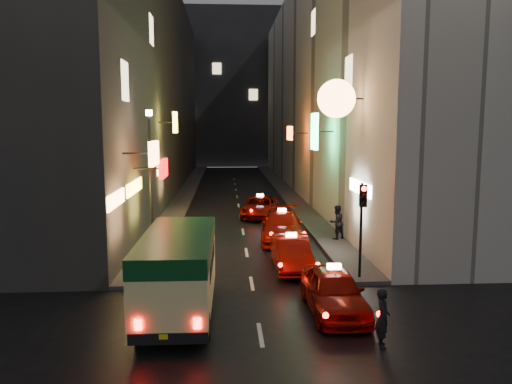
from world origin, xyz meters
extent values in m
cube|color=#32302D|center=(-8.00, 34.00, 9.00)|extent=(6.00, 52.00, 18.00)
cube|color=#FFA359|center=(-3.77, 11.09, 4.61)|extent=(0.18, 1.77, 0.98)
cube|color=#F20A0A|center=(-3.68, 13.35, 3.82)|extent=(0.18, 1.93, 0.82)
cube|color=yellow|center=(-3.98, 22.11, 5.91)|extent=(0.18, 1.33, 1.29)
cube|color=#FFA359|center=(-4.98, 9.50, 3.00)|extent=(0.10, 2.74, 0.55)
cube|color=yellow|center=(-4.98, 13.25, 3.00)|extent=(0.10, 3.47, 0.55)
cube|color=#FFA359|center=(-4.98, 22.55, 3.00)|extent=(0.10, 3.41, 0.55)
cube|color=#FFE5B2|center=(-4.99, 12.00, 7.50)|extent=(0.06, 1.30, 1.60)
cube|color=#FFE5B2|center=(-4.99, 20.00, 11.00)|extent=(0.06, 1.30, 1.60)
cube|color=beige|center=(8.00, 34.00, 9.00)|extent=(6.00, 52.00, 18.00)
cylinder|color=#FFA359|center=(3.84, 12.36, 6.85)|extent=(1.63, 0.18, 1.63)
cube|color=#32FF7D|center=(3.96, 18.18, 5.39)|extent=(0.18, 1.38, 1.99)
cube|color=#EC460B|center=(3.69, 26.67, 5.19)|extent=(0.18, 1.92, 0.99)
cube|color=white|center=(4.98, 12.37, 3.00)|extent=(0.10, 3.31, 0.55)
cube|color=#FFE5B2|center=(4.99, 15.00, 8.20)|extent=(0.06, 1.30, 1.60)
cube|color=#FFE5B2|center=(4.99, 25.00, 12.50)|extent=(0.06, 1.30, 1.60)
cube|color=#343439|center=(0.00, 66.00, 11.00)|extent=(30.00, 10.00, 22.00)
cube|color=#484643|center=(-4.25, 34.00, 0.07)|extent=(1.50, 52.00, 0.15)
cube|color=#484643|center=(4.25, 34.00, 0.07)|extent=(1.50, 52.00, 0.15)
cube|color=#F8F19B|center=(-2.36, 5.62, 1.42)|extent=(2.07, 5.76, 2.10)
cube|color=#0D411A|center=(-2.36, 5.62, 2.23)|extent=(2.09, 5.78, 0.53)
cube|color=black|center=(-2.36, 5.91, 1.63)|extent=(2.08, 3.47, 0.48)
cube|color=black|center=(-2.36, 2.80, 0.51)|extent=(1.97, 0.20, 0.29)
cube|color=#FF0A05|center=(-3.08, 2.73, 0.89)|extent=(0.17, 0.06, 0.27)
cube|color=#FF0A05|center=(-1.64, 2.73, 0.89)|extent=(0.17, 0.06, 0.27)
cylinder|color=black|center=(-3.24, 7.46, 0.36)|extent=(0.21, 0.73, 0.73)
cylinder|color=black|center=(-1.47, 3.78, 0.36)|extent=(0.21, 0.73, 0.73)
imported|color=#850B02|center=(2.35, 5.51, 0.80)|extent=(2.14, 5.05, 1.60)
cube|color=white|center=(2.35, 5.51, 1.69)|extent=(0.42, 0.19, 0.16)
sphere|color=#FF0A05|center=(1.64, 3.23, 0.82)|extent=(0.16, 0.16, 0.16)
sphere|color=#FF0A05|center=(3.05, 3.23, 0.82)|extent=(0.16, 0.16, 0.16)
imported|color=#850B02|center=(1.68, 10.31, 0.76)|extent=(1.96, 4.77, 1.52)
cube|color=white|center=(1.68, 10.31, 1.61)|extent=(0.42, 0.18, 0.16)
sphere|color=#FF0A05|center=(1.00, 8.14, 0.78)|extent=(0.16, 0.16, 0.16)
sphere|color=#FF0A05|center=(2.35, 8.14, 0.78)|extent=(0.16, 0.16, 0.16)
imported|color=#850B02|center=(1.87, 15.33, 0.84)|extent=(2.70, 5.50, 1.69)
cube|color=white|center=(1.87, 15.33, 1.78)|extent=(0.44, 0.22, 0.16)
sphere|color=#FF0A05|center=(1.12, 12.91, 0.87)|extent=(0.16, 0.16, 0.16)
sphere|color=#FF0A05|center=(2.62, 12.91, 0.87)|extent=(0.16, 0.16, 0.16)
imported|color=#850B02|center=(1.23, 21.91, 0.75)|extent=(2.71, 4.98, 1.50)
cube|color=white|center=(1.23, 21.91, 1.59)|extent=(0.44, 0.25, 0.16)
sphere|color=#FF0A05|center=(0.57, 19.76, 0.77)|extent=(0.16, 0.16, 0.16)
sphere|color=#FF0A05|center=(1.90, 19.76, 0.77)|extent=(0.16, 0.16, 0.16)
imported|color=black|center=(3.10, 3.09, 0.88)|extent=(0.43, 0.62, 1.75)
imported|color=black|center=(4.52, 14.82, 1.10)|extent=(0.84, 0.73, 1.90)
cylinder|color=black|center=(4.00, 8.60, 1.90)|extent=(0.10, 0.10, 3.50)
cube|color=black|center=(4.00, 8.42, 3.20)|extent=(0.26, 0.18, 0.80)
sphere|color=#FF0A05|center=(4.00, 8.31, 3.47)|extent=(0.18, 0.18, 0.18)
sphere|color=black|center=(4.00, 8.31, 3.20)|extent=(0.17, 0.17, 0.17)
sphere|color=black|center=(4.00, 8.31, 2.93)|extent=(0.17, 0.17, 0.17)
cylinder|color=black|center=(-4.20, 13.00, 3.15)|extent=(0.12, 0.12, 6.00)
cylinder|color=#FFE5BF|center=(-4.20, 13.00, 6.25)|extent=(0.28, 0.28, 0.25)
camera|label=1|loc=(-0.92, -9.00, 5.68)|focal=35.00mm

